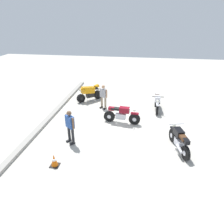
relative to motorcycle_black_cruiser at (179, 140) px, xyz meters
The scene contains 9 objects.
ground_plane 3.39m from the motorcycle_black_cruiser, 48.77° to the left, with size 40.00×40.00×0.00m, color #B7B2A8.
curb_edge 7.46m from the motorcycle_black_cruiser, 72.78° to the left, with size 14.00×0.30×0.15m, color #9C978F.
motorcycle_black_cruiser is the anchor object (origin of this frame).
motorcycle_maroon_cruiser 3.63m from the motorcycle_black_cruiser, 51.67° to the left, with size 0.70×2.09×1.09m.
motorcycle_silver_cruiser 4.48m from the motorcycle_black_cruiser, 10.32° to the left, with size 2.09×0.70×1.09m.
motorcycle_orange_sportbike 7.64m from the motorcycle_black_cruiser, 45.83° to the left, with size 1.46×1.56×1.14m.
person_in_gray_shirt 5.90m from the motorcycle_black_cruiser, 45.81° to the left, with size 0.48×0.58×1.58m.
person_in_blue_shirt 5.02m from the motorcycle_black_cruiser, 91.56° to the left, with size 0.52×0.57×1.67m.
traffic_cone 5.48m from the motorcycle_black_cruiser, 110.44° to the left, with size 0.36×0.36×0.53m.
Camera 1 is at (-10.69, -0.75, 5.68)m, focal length 34.20 mm.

